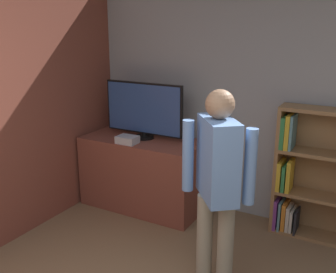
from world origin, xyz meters
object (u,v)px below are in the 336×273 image
at_px(game_console, 127,140).
at_px(person, 217,178).
at_px(television, 144,110).
at_px(bookshelf, 308,176).

bearing_deg(game_console, person, -30.40).
bearing_deg(television, person, -38.77).
distance_m(game_console, person, 1.63).
relative_size(television, bookshelf, 0.73).
bearing_deg(person, game_console, -159.24).
xyz_separation_m(bookshelf, person, (-0.47, -1.30, 0.36)).
relative_size(game_console, bookshelf, 0.17).
xyz_separation_m(game_console, person, (1.40, -0.82, 0.12)).
bearing_deg(bookshelf, game_console, -165.59).
height_order(television, game_console, television).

